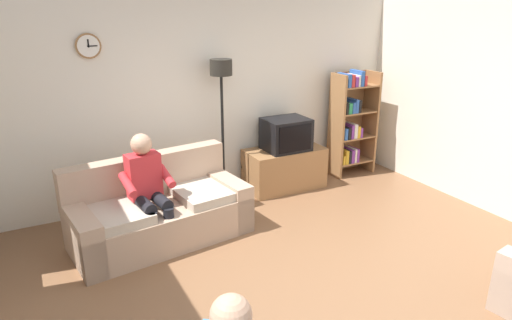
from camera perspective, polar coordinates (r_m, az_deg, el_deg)
ground_plane at (r=4.39m, az=8.62°, el=-15.68°), size 12.00×12.00×0.00m
back_wall_assembly at (r=6.05m, az=-5.78°, el=8.20°), size 6.20×0.17×2.70m
couch at (r=5.11m, az=-12.15°, el=-6.54°), size 2.00×1.12×0.90m
tv_stand at (r=6.38m, az=3.61°, el=-1.06°), size 1.10×0.56×0.58m
tv at (r=6.21m, az=3.83°, el=3.28°), size 0.60×0.49×0.44m
bookshelf at (r=6.95m, az=11.88°, el=4.76°), size 0.68×0.36×1.59m
floor_lamp at (r=5.76m, az=-4.39°, el=8.69°), size 0.28×0.28×1.85m
person_on_couch at (r=4.83m, az=-13.52°, el=-3.19°), size 0.55×0.57×1.24m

